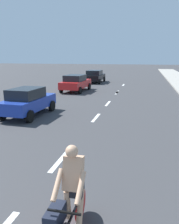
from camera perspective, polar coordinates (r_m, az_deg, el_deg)
The scene contains 11 objects.
ground_plane at distance 20.26m, azimuth 6.48°, elevation 4.35°, with size 160.00×160.00×0.00m, color #38383A.
lane_stripe_2 at distance 7.63m, azimuth -7.17°, elevation -11.69°, with size 0.16×1.80×0.01m, color white.
lane_stripe_3 at distance 12.49m, azimuth 1.62°, elevation -1.42°, with size 0.16×1.80×0.01m, color white.
lane_stripe_4 at distance 16.31m, azimuth 4.61°, elevation 2.14°, with size 0.16×1.80×0.01m, color white.
lane_stripe_5 at distance 21.27m, azimuth 6.84°, elevation 4.80°, with size 0.16×1.80×0.01m, color white.
lane_stripe_6 at distance 21.71m, azimuth 6.99°, elevation 4.97°, with size 0.16×1.80×0.01m, color white.
lane_stripe_7 at distance 27.29m, azimuth 8.46°, elevation 6.70°, with size 0.16×1.80×0.01m, color white.
cyclist at distance 4.30m, azimuth -5.09°, elevation -20.83°, with size 0.63×1.71×1.82m.
parked_car_blue at distance 13.25m, azimuth -15.12°, elevation 2.67°, with size 1.91×3.91×1.57m.
parked_car_red at distance 22.02m, azimuth -3.48°, elevation 7.37°, with size 2.15×4.41×1.57m.
parked_car_black at distance 29.45m, azimuth 1.33°, elevation 8.99°, with size 2.10×4.52×1.57m.
Camera 1 is at (2.54, 0.17, 3.26)m, focal length 36.60 mm.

